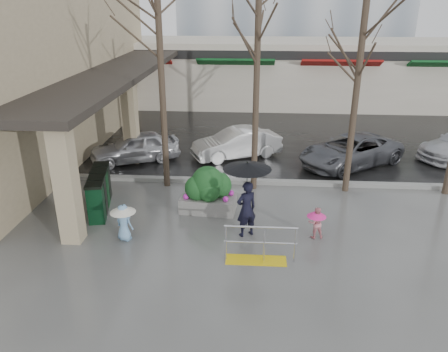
# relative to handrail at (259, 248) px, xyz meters

# --- Properties ---
(ground) EXTENTS (120.00, 120.00, 0.00)m
(ground) POSITION_rel_handrail_xyz_m (-1.36, 1.20, -0.38)
(ground) COLOR #51514F
(ground) RESTS_ON ground
(street_asphalt) EXTENTS (120.00, 36.00, 0.01)m
(street_asphalt) POSITION_rel_handrail_xyz_m (-1.36, 23.20, -0.37)
(street_asphalt) COLOR black
(street_asphalt) RESTS_ON ground
(curb) EXTENTS (120.00, 0.30, 0.15)m
(curb) POSITION_rel_handrail_xyz_m (-1.36, 5.20, -0.30)
(curb) COLOR gray
(curb) RESTS_ON ground
(near_building) EXTENTS (6.00, 18.00, 8.00)m
(near_building) POSITION_rel_handrail_xyz_m (-10.36, 9.20, 3.62)
(near_building) COLOR tan
(near_building) RESTS_ON ground
(canopy_slab) EXTENTS (2.80, 18.00, 0.25)m
(canopy_slab) POSITION_rel_handrail_xyz_m (-6.16, 9.20, 3.25)
(canopy_slab) COLOR #2D2823
(canopy_slab) RESTS_ON pillar_front
(pillar_front) EXTENTS (0.55, 0.55, 3.50)m
(pillar_front) POSITION_rel_handrail_xyz_m (-5.26, 0.70, 1.37)
(pillar_front) COLOR tan
(pillar_front) RESTS_ON ground
(pillar_back) EXTENTS (0.55, 0.55, 3.50)m
(pillar_back) POSITION_rel_handrail_xyz_m (-5.26, 7.20, 1.37)
(pillar_back) COLOR tan
(pillar_back) RESTS_ON ground
(storefront_row) EXTENTS (34.00, 6.74, 4.00)m
(storefront_row) POSITION_rel_handrail_xyz_m (0.64, 19.17, 1.64)
(storefront_row) COLOR beige
(storefront_row) RESTS_ON ground
(handrail) EXTENTS (1.90, 0.50, 1.03)m
(handrail) POSITION_rel_handrail_xyz_m (0.00, 0.00, 0.00)
(handrail) COLOR yellow
(handrail) RESTS_ON ground
(tree_west) EXTENTS (3.20, 3.20, 6.80)m
(tree_west) POSITION_rel_handrail_xyz_m (-3.36, 4.80, 4.71)
(tree_west) COLOR #382B21
(tree_west) RESTS_ON ground
(tree_midwest) EXTENTS (3.20, 3.20, 7.00)m
(tree_midwest) POSITION_rel_handrail_xyz_m (-0.16, 4.80, 4.86)
(tree_midwest) COLOR #382B21
(tree_midwest) RESTS_ON ground
(tree_mideast) EXTENTS (3.20, 3.20, 6.50)m
(tree_mideast) POSITION_rel_handrail_xyz_m (3.14, 4.80, 4.48)
(tree_mideast) COLOR #382B21
(tree_mideast) RESTS_ON ground
(woman) EXTENTS (1.36, 1.36, 2.30)m
(woman) POSITION_rel_handrail_xyz_m (-0.36, 1.33, 1.05)
(woman) COLOR black
(woman) RESTS_ON ground
(child_pink) EXTENTS (0.55, 0.55, 0.95)m
(child_pink) POSITION_rel_handrail_xyz_m (1.64, 1.34, 0.17)
(child_pink) COLOR pink
(child_pink) RESTS_ON ground
(child_blue) EXTENTS (0.73, 0.73, 1.10)m
(child_blue) POSITION_rel_handrail_xyz_m (-3.81, 0.83, 0.31)
(child_blue) COLOR #7AABD9
(child_blue) RESTS_ON ground
(planter) EXTENTS (1.84, 1.08, 1.54)m
(planter) POSITION_rel_handrail_xyz_m (-1.61, 2.83, 0.36)
(planter) COLOR slate
(planter) RESTS_ON ground
(news_boxes) EXTENTS (0.98, 2.33, 1.27)m
(news_boxes) POSITION_rel_handrail_xyz_m (-5.14, 2.69, 0.26)
(news_boxes) COLOR #0B341B
(news_boxes) RESTS_ON ground
(car_a) EXTENTS (3.98, 2.85, 1.26)m
(car_a) POSITION_rel_handrail_xyz_m (-5.19, 7.29, 0.25)
(car_a) COLOR #BCBCC1
(car_a) RESTS_ON ground
(car_b) EXTENTS (4.03, 2.85, 1.26)m
(car_b) POSITION_rel_handrail_xyz_m (-0.93, 8.09, 0.25)
(car_b) COLOR silver
(car_b) RESTS_ON ground
(car_c) EXTENTS (4.92, 4.30, 1.26)m
(car_c) POSITION_rel_handrail_xyz_m (3.79, 7.44, 0.25)
(car_c) COLOR #57595F
(car_c) RESTS_ON ground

